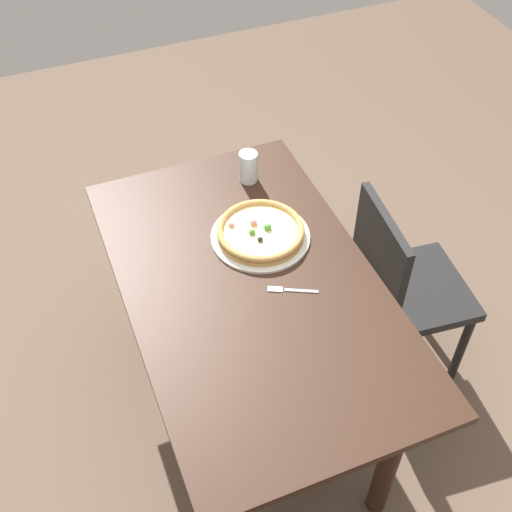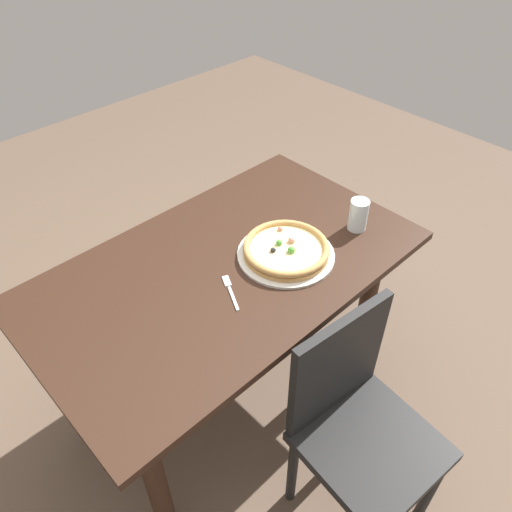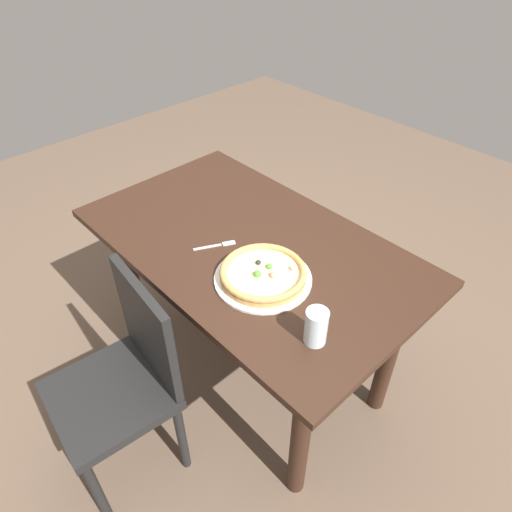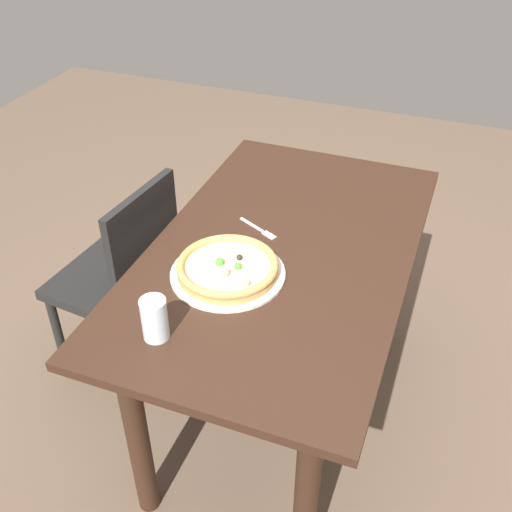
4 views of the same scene
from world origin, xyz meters
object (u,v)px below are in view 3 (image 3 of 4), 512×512
pizza (263,273)px  drinking_glass (316,327)px  chair_near (125,379)px  dining_table (250,268)px  fork (218,245)px  plate (263,278)px

pizza → drinking_glass: 0.32m
chair_near → pizza: 0.63m
dining_table → drinking_glass: drinking_glass is taller
chair_near → fork: size_ratio=5.66×
plate → fork: size_ratio=2.25×
chair_near → drinking_glass: size_ratio=7.07×
chair_near → pizza: size_ratio=2.86×
chair_near → fork: 0.60m
dining_table → fork: bearing=-124.2°
plate → pizza: bearing=52.2°
dining_table → fork: 0.18m
dining_table → pizza: size_ratio=4.48×
plate → drinking_glass: 0.32m
dining_table → pizza: (0.19, -0.11, 0.16)m
plate → fork: bearing=178.2°
plate → pizza: (0.00, 0.00, 0.03)m
dining_table → drinking_glass: size_ratio=11.09×
pizza → drinking_glass: size_ratio=2.48×
pizza → dining_table: bearing=150.0°
dining_table → drinking_glass: (0.50, -0.19, 0.19)m
dining_table → fork: size_ratio=8.87×
fork → drinking_glass: (0.57, -0.08, 0.06)m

